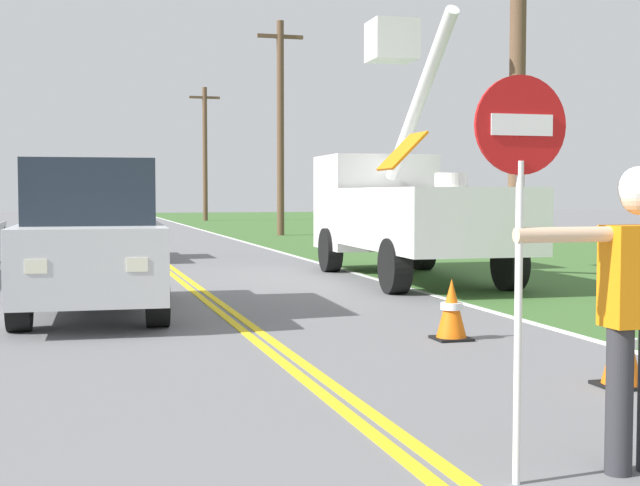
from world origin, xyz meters
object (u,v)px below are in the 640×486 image
Objects in this scene: oncoming_sedan_second at (93,226)px; utility_pole_mid at (280,124)px; stop_sign_paddle at (520,186)px; traffic_cone_mid at (452,310)px; oncoming_suv_nearest at (91,237)px; traffic_cone_lead at (622,348)px; utility_pole_near at (518,59)px; utility_bucket_truck at (404,206)px; utility_pole_far at (205,151)px; flagger_worker at (636,299)px.

utility_pole_mid is at bearing 56.39° from oncoming_sedan_second.
traffic_cone_mid is at bearing 70.28° from stop_sign_paddle.
oncoming_suv_nearest is 6.68× the size of traffic_cone_lead.
traffic_cone_lead is (-3.39, -27.54, -3.99)m from utility_pole_mid.
utility_pole_near is (6.91, -8.97, 3.14)m from oncoming_sedan_second.
stop_sign_paddle is 0.31× the size of utility_pole_near.
utility_pole_far is (1.51, 36.79, 2.71)m from utility_bucket_truck.
utility_pole_mid is (1.67, 17.78, 2.92)m from utility_bucket_truck.
utility_pole_far is 11.24× the size of traffic_cone_mid.
flagger_worker is 8.65m from oncoming_suv_nearest.
traffic_cone_lead and traffic_cone_mid have the same top height.
utility_pole_mid is at bearing 88.67° from utility_pole_near.
flagger_worker is 4.93m from traffic_cone_mid.
utility_pole_mid is 28.03m from traffic_cone_lead.
utility_bucket_truck is 0.83× the size of utility_pole_mid.
utility_pole_far is (7.22, 30.11, 3.28)m from oncoming_sedan_second.
oncoming_sedan_second is at bearing 104.64° from traffic_cone_mid.
utility_pole_mid is at bearing 79.49° from stop_sign_paddle.
utility_bucket_truck is 3.65m from utility_pole_near.
traffic_cone_mid is (-2.11, -7.07, -1.07)m from utility_bucket_truck.
stop_sign_paddle is at bearing -100.51° from utility_pole_mid.
utility_bucket_truck is at bearing 80.02° from traffic_cone_lead.
oncoming_suv_nearest is at bearing -100.49° from utility_pole_far.
traffic_cone_mid is (-3.62, -43.87, -3.78)m from utility_pole_far.
traffic_cone_lead is at bearing -76.36° from oncoming_sedan_second.
oncoming_suv_nearest is at bearing -91.58° from oncoming_sedan_second.
traffic_cone_lead is (-2.92, -7.47, -3.64)m from utility_pole_near.
stop_sign_paddle is 3.33× the size of traffic_cone_lead.
flagger_worker is 0.78× the size of stop_sign_paddle.
utility_pole_far is 11.24× the size of traffic_cone_lead.
utility_bucket_truck is at bearing 72.11° from stop_sign_paddle.
stop_sign_paddle is 11.05m from utility_pole_near.
oncoming_suv_nearest is at bearing -109.62° from utility_pole_mid.
oncoming_suv_nearest is (-2.16, 8.14, -0.65)m from stop_sign_paddle.
oncoming_sedan_second reaches higher than traffic_cone_lead.
utility_pole_near reaches higher than oncoming_sedan_second.
utility_pole_near is (7.20, 1.43, 2.91)m from oncoming_suv_nearest.
stop_sign_paddle is 12.46m from utility_bucket_truck.
utility_pole_near is 0.96× the size of utility_pole_far.
stop_sign_paddle is 0.50× the size of oncoming_suv_nearest.
utility_pole_far reaches higher than utility_bucket_truck.
oncoming_suv_nearest is 1.14× the size of oncoming_sedan_second.
utility_pole_near is at bearing 11.22° from oncoming_suv_nearest.
traffic_cone_lead is (4.28, -6.04, -0.72)m from oncoming_suv_nearest.
utility_pole_mid is 11.84× the size of traffic_cone_lead.
utility_pole_near reaches higher than utility_bucket_truck.
stop_sign_paddle reaches higher than oncoming_suv_nearest.
utility_pole_far is at bearing 87.65° from utility_bucket_truck.
utility_pole_far is (5.34, 48.65, 2.40)m from stop_sign_paddle.
utility_bucket_truck is 1.67× the size of oncoming_sedan_second.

